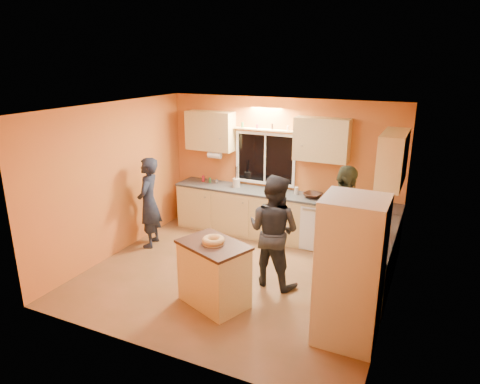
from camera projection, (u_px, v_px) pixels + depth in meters
The scene contains 14 objects.
ground at pixel (234, 276), 6.70m from camera, with size 4.50×4.50×0.00m, color brown.
room_shell at pixel (253, 171), 6.52m from camera, with size 4.54×4.04×2.61m.
back_counter at pixel (274, 215), 8.03m from camera, with size 4.23×0.62×0.90m.
right_counter at pixel (370, 261), 6.20m from camera, with size 0.62×1.84×0.90m.
refrigerator at pixel (350, 271), 4.97m from camera, with size 0.72×0.70×1.80m, color silver.
island at pixel (214, 273), 5.84m from camera, with size 1.10×0.93×0.90m.
bundt_pastry at pixel (213, 240), 5.70m from camera, with size 0.31×0.31×0.09m, color tan.
person_left at pixel (149, 203), 7.60m from camera, with size 0.59×0.39×1.63m, color black.
person_center at pixel (274, 231), 6.26m from camera, with size 0.83×0.64×1.70m, color black.
person_right at pixel (343, 225), 6.33m from camera, with size 1.06×0.44×1.81m, color #2C311F.
mixing_bowl at pixel (313, 195), 7.61m from camera, with size 0.33×0.33×0.08m, color black.
utensil_crock at pixel (236, 183), 8.20m from camera, with size 0.14×0.14×0.17m, color beige.
potted_plant at pixel (367, 245), 5.32m from camera, with size 0.26×0.22×0.29m, color gray.
red_box at pixel (379, 213), 6.75m from camera, with size 0.16×0.12×0.07m, color #B01B24.
Camera 1 is at (2.62, -5.39, 3.26)m, focal length 32.00 mm.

